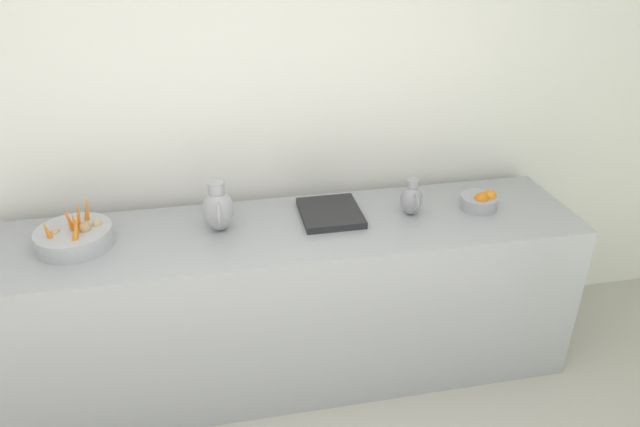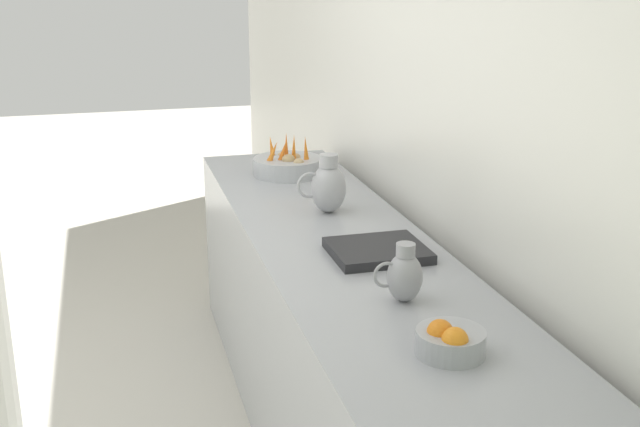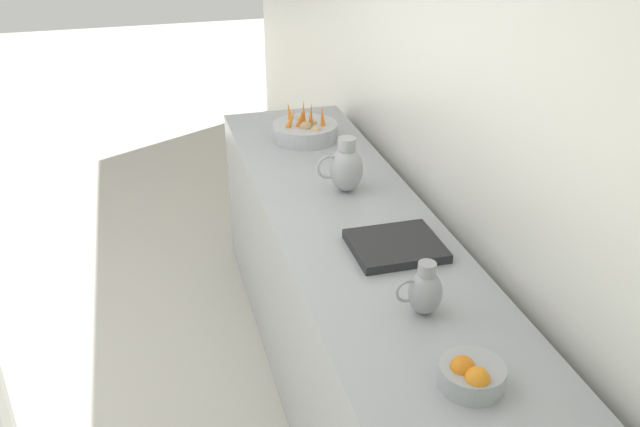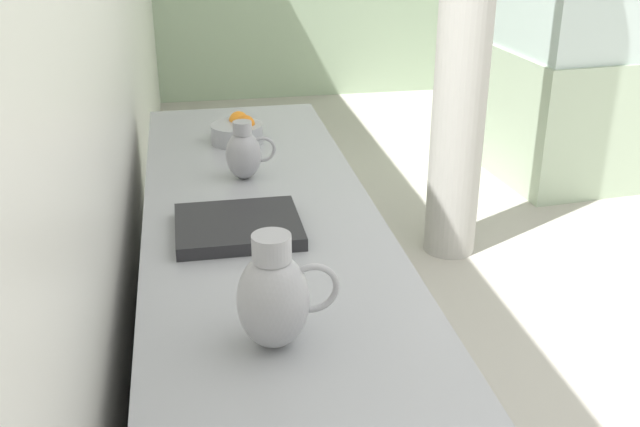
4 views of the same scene
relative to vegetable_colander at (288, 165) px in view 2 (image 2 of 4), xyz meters
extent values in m
cube|color=white|center=(-0.43, 1.49, 0.55)|extent=(0.10, 9.14, 3.00)
cube|color=#9EA0A5|center=(0.02, 0.99, -0.50)|extent=(0.68, 2.95, 0.90)
cylinder|color=#ADAFB5|center=(0.00, 0.00, -0.01)|extent=(0.34, 0.34, 0.09)
torus|color=#ADAFB5|center=(0.00, 0.00, -0.04)|extent=(0.20, 0.20, 0.01)
cone|color=orange|center=(0.00, -0.01, 0.08)|extent=(0.04, 0.07, 0.16)
cone|color=orange|center=(0.03, 0.02, 0.07)|extent=(0.08, 0.06, 0.13)
cone|color=orange|center=(-0.03, 0.03, 0.09)|extent=(0.03, 0.06, 0.16)
cone|color=orange|center=(0.08, 0.03, 0.07)|extent=(0.09, 0.07, 0.13)
cone|color=orange|center=(0.06, -0.09, 0.07)|extent=(0.05, 0.06, 0.12)
cone|color=orange|center=(-0.08, 0.06, 0.08)|extent=(0.06, 0.07, 0.16)
ellipsoid|color=tan|center=(0.01, -0.08, 0.03)|extent=(0.05, 0.04, 0.04)
ellipsoid|color=tan|center=(0.01, 0.05, 0.04)|extent=(0.07, 0.06, 0.05)
ellipsoid|color=tan|center=(-0.03, 0.10, 0.04)|extent=(0.05, 0.04, 0.04)
ellipsoid|color=tan|center=(-0.04, 0.00, 0.04)|extent=(0.05, 0.04, 0.04)
cylinder|color=#9EA0A5|center=(0.01, 2.00, -0.01)|extent=(0.19, 0.19, 0.07)
sphere|color=orange|center=(0.02, 2.05, 0.02)|extent=(0.07, 0.07, 0.07)
sphere|color=orange|center=(0.04, 1.99, 0.02)|extent=(0.07, 0.07, 0.07)
ellipsoid|color=#A3A3A8|center=(-0.03, 0.66, 0.06)|extent=(0.15, 0.15, 0.21)
cylinder|color=#A3A3A8|center=(-0.03, 0.66, 0.18)|extent=(0.08, 0.08, 0.06)
torus|color=#A3A3A8|center=(0.06, 0.66, 0.08)|extent=(0.11, 0.01, 0.11)
ellipsoid|color=#939399|center=(0.00, 1.63, 0.03)|extent=(0.11, 0.11, 0.16)
cylinder|color=#939399|center=(0.00, 1.63, 0.12)|extent=(0.06, 0.06, 0.04)
torus|color=#939399|center=(0.06, 1.63, 0.05)|extent=(0.09, 0.01, 0.09)
cube|color=#232326|center=(-0.05, 1.22, -0.03)|extent=(0.34, 0.30, 0.04)
camera|label=1|loc=(2.48, 0.66, 1.34)|focal=32.37mm
camera|label=2|loc=(0.86, 3.79, 0.97)|focal=44.56mm
camera|label=3|loc=(0.83, 3.38, 1.32)|focal=39.20mm
camera|label=4|loc=(-0.17, -0.67, 0.85)|focal=42.42mm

